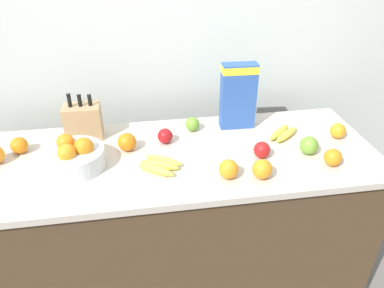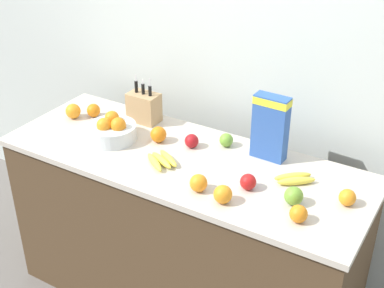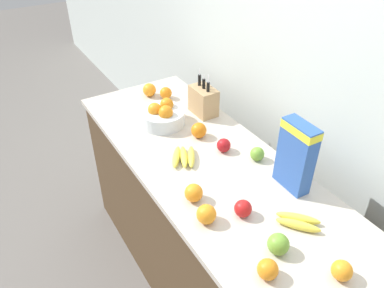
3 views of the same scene
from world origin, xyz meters
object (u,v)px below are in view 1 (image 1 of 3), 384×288
Objects in this scene: fruit_bowl at (74,156)px; orange_near_bowl at (262,169)px; banana_bunch_left at (160,165)px; apple_middle at (165,136)px; apple_rear at (192,124)px; apple_rightmost at (309,145)px; banana_bunch_right at (283,133)px; orange_front_center at (338,131)px; orange_mid_left at (333,157)px; knife_block at (83,121)px; apple_front at (262,150)px; cereal_box at (238,94)px; orange_front_left at (19,145)px; orange_mid_right at (127,142)px; orange_front_right at (229,169)px.

orange_near_bowl is at bearing -14.71° from fruit_bowl.
banana_bunch_left is 2.78× the size of apple_middle.
apple_rightmost reaches higher than apple_rear.
apple_rear is at bearing 162.38° from banana_bunch_right.
banana_bunch_right is 2.54× the size of orange_front_center.
fruit_bowl reaches higher than orange_mid_left.
fruit_bowl is 1.01m from apple_rightmost.
knife_block is 3.58× the size of apple_front.
apple_middle is 0.45m from apple_front.
orange_front_left is at bearing -173.04° from cereal_box.
orange_mid_right is (0.22, 0.10, -0.01)m from fruit_bowl.
orange_mid_left is at bearing -122.18° from orange_front_center.
orange_front_right is at bearing -145.34° from apple_front.
orange_mid_left is (0.28, -0.11, 0.00)m from apple_front.
apple_front is 0.92× the size of orange_front_right.
orange_mid_left is at bearing 7.13° from orange_near_bowl.
knife_block reaches higher than apple_rear.
cereal_box is 1.65× the size of banana_bunch_left.
orange_front_left reaches higher than banana_bunch_left.
orange_near_bowl reaches higher than orange_front_left.
banana_bunch_left is (-0.41, -0.32, -0.16)m from cereal_box.
apple_rear is 0.69m from orange_front_center.
orange_mid_right reaches higher than orange_near_bowl.
apple_rightmost is (0.66, 0.01, 0.02)m from banana_bunch_left.
cereal_box is 0.27m from apple_rear.
orange_front_right reaches higher than apple_front.
apple_rear is 0.86× the size of apple_rightmost.
banana_bunch_right is 2.28× the size of apple_rightmost.
apple_rightmost is at bearing -11.05° from orange_mid_right.
fruit_bowl is 3.53× the size of apple_middle.
apple_front is 0.60m from orange_mid_right.
apple_front is 0.22m from orange_front_right.
apple_middle is at bearing 78.35° from banana_bunch_left.
apple_front is at bearing -21.55° from knife_block.
knife_block reaches higher than banana_bunch_right.
cereal_box is 1.30× the size of fruit_bowl.
knife_block is 3.49× the size of orange_front_left.
apple_front is at bearing 179.00° from apple_rightmost.
cereal_box is at bearing 37.41° from banana_bunch_left.
apple_rightmost is at bearing -70.35° from banana_bunch_right.
fruit_bowl is 0.42m from apple_middle.
cereal_box reaches higher than knife_block.
orange_mid_right reaches higher than orange_front_left.
orange_front_right is at bearing -177.71° from orange_mid_left.
banana_bunch_right is 0.44m from apple_rear.
orange_near_bowl is 0.61m from orange_mid_right.
orange_near_bowl is at bearing -151.35° from apple_rightmost.
banana_bunch_right is (0.95, 0.11, -0.03)m from fruit_bowl.
orange_front_right is (0.60, -0.43, -0.04)m from knife_block.
orange_mid_right is at bearing -167.51° from apple_middle.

